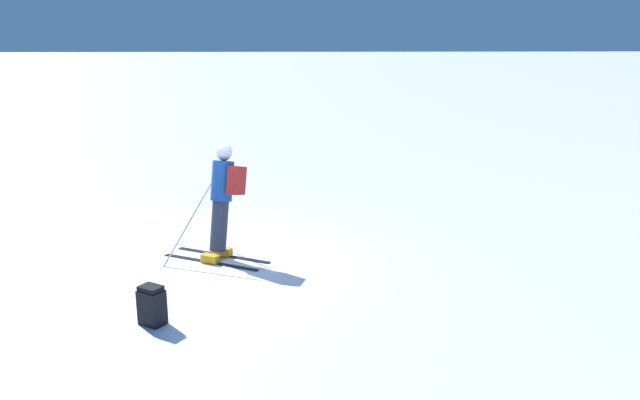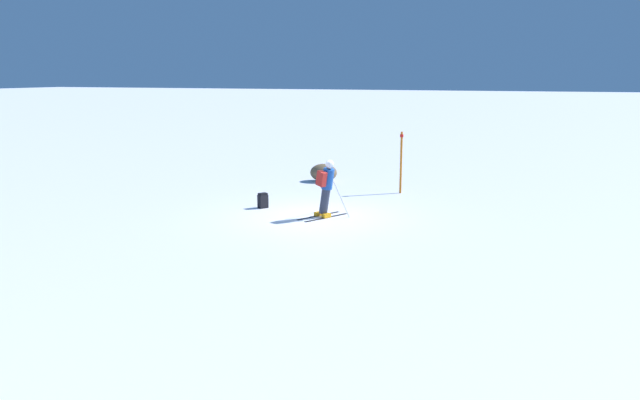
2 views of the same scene
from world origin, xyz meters
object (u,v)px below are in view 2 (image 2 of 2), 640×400
Objects in this scene: exposed_boulder_0 at (324,173)px; trail_marker at (401,160)px; spare_backpack at (263,201)px; skier at (326,186)px.

exposed_boulder_0 is 0.49× the size of trail_marker.
spare_backpack is 5.57m from exposed_boulder_0.
skier is 0.81× the size of trail_marker.
spare_backpack is (2.46, -0.65, -0.77)m from skier.
trail_marker reaches higher than exposed_boulder_0.
trail_marker reaches higher than skier.
trail_marker reaches higher than spare_backpack.
skier is 3.67× the size of spare_backpack.
skier is at bearing 76.30° from trail_marker.
skier is at bearing 108.39° from spare_backpack.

